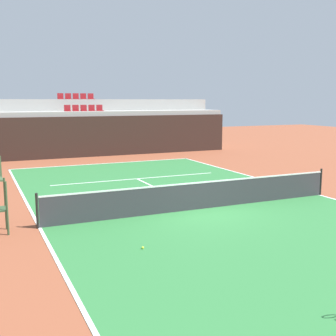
% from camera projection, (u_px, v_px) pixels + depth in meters
% --- Properties ---
extents(ground_plane, '(80.00, 80.00, 0.00)m').
position_uv_depth(ground_plane, '(200.00, 209.00, 15.02)').
color(ground_plane, brown).
extents(court_surface, '(11.00, 24.00, 0.01)m').
position_uv_depth(court_surface, '(200.00, 209.00, 15.02)').
color(court_surface, '#2D7238').
rests_on(court_surface, ground_plane).
extents(baseline_far, '(11.00, 0.10, 0.00)m').
position_uv_depth(baseline_far, '(105.00, 163.00, 25.77)').
color(baseline_far, white).
rests_on(baseline_far, court_surface).
extents(sideline_left, '(0.10, 24.00, 0.00)m').
position_uv_depth(sideline_left, '(40.00, 228.00, 12.80)').
color(sideline_left, white).
rests_on(sideline_left, court_surface).
extents(sideline_right, '(0.10, 24.00, 0.00)m').
position_uv_depth(sideline_right, '(319.00, 195.00, 17.24)').
color(sideline_right, white).
rests_on(sideline_right, court_surface).
extents(service_line_far, '(8.26, 0.10, 0.00)m').
position_uv_depth(service_line_far, '(137.00, 179.00, 20.78)').
color(service_line_far, white).
rests_on(service_line_far, court_surface).
extents(centre_service_line, '(0.10, 6.40, 0.00)m').
position_uv_depth(centre_service_line, '(163.00, 191.00, 17.90)').
color(centre_service_line, white).
rests_on(centre_service_line, court_surface).
extents(back_wall, '(20.55, 0.30, 2.71)m').
position_uv_depth(back_wall, '(90.00, 137.00, 28.75)').
color(back_wall, black).
rests_on(back_wall, ground_plane).
extents(stands_tier_lower, '(20.55, 2.40, 3.03)m').
position_uv_depth(stands_tier_lower, '(85.00, 133.00, 29.94)').
color(stands_tier_lower, '#9E9E99').
rests_on(stands_tier_lower, ground_plane).
extents(stands_tier_upper, '(20.55, 2.40, 3.85)m').
position_uv_depth(stands_tier_upper, '(77.00, 125.00, 32.04)').
color(stands_tier_upper, '#9E9E99').
rests_on(stands_tier_upper, ground_plane).
extents(seating_row_lower, '(2.70, 0.44, 0.44)m').
position_uv_depth(seating_row_lower, '(84.00, 109.00, 29.77)').
color(seating_row_lower, maroon).
rests_on(seating_row_lower, stands_tier_lower).
extents(seating_row_upper, '(2.70, 0.44, 0.44)m').
position_uv_depth(seating_row_upper, '(76.00, 98.00, 31.80)').
color(seating_row_upper, maroon).
rests_on(seating_row_upper, stands_tier_upper).
extents(tennis_net, '(11.08, 0.08, 1.07)m').
position_uv_depth(tennis_net, '(200.00, 195.00, 14.94)').
color(tennis_net, black).
rests_on(tennis_net, court_surface).
extents(tennis_ball_0, '(0.07, 0.07, 0.07)m').
position_uv_depth(tennis_ball_0, '(143.00, 248.00, 10.99)').
color(tennis_ball_0, '#CCE033').
rests_on(tennis_ball_0, court_surface).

